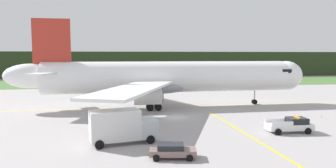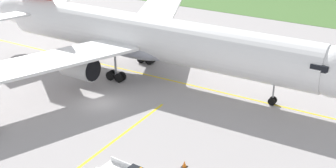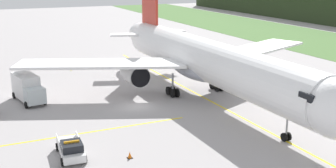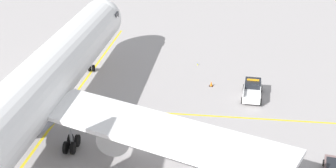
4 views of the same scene
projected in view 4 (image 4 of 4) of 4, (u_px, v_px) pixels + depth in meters
The scene contains 7 objects.
ground at pixel (139, 141), 48.41m from camera, with size 320.00×320.00×0.00m, color #A39E9E.
taxiway_centerline_main at pixel (48, 131), 50.23m from camera, with size 69.64×0.30×0.01m, color yellow.
taxiway_centerline_spur at pixel (265, 119), 52.64m from camera, with size 31.71×0.30×0.01m, color yellow.
airliner at pixel (40, 87), 47.55m from camera, with size 53.80×48.74×15.36m.
ops_pickup_truck at pixel (252, 90), 57.53m from camera, with size 5.49×2.52×1.94m.
apron_cone at pixel (211, 84), 60.64m from camera, with size 0.50×0.50×0.63m.
taxiway_edge_light_east at pixel (198, 64), 67.23m from camera, with size 0.12×0.12×0.37m.
Camera 4 is at (-41.23, -8.99, 24.54)m, focal length 52.26 mm.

